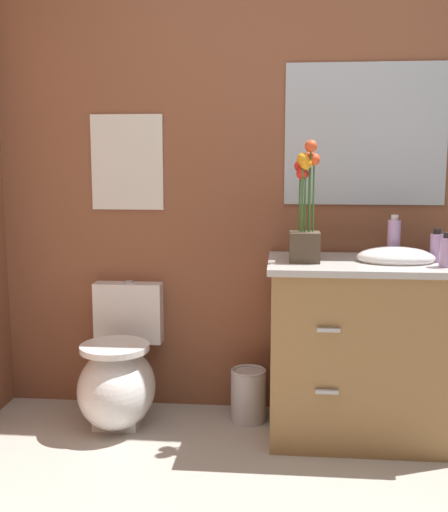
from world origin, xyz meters
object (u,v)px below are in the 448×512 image
Objects in this scene: flower_vase at (305,217)px; lotion_bottle at (437,247)px; wall_mirror at (365,134)px; soap_bottle at (394,239)px; trash_bin at (248,395)px; vanity_cabinet at (367,347)px; hand_wash_bottle at (447,252)px; wall_poster at (127,162)px; toilet at (119,377)px.

flower_vase reaches higher than lotion_bottle.
lotion_bottle is 0.67m from wall_mirror.
trash_bin is at bearing 176.39° from soap_bottle.
vanity_cabinet reaches higher than hand_wash_bottle.
lotion_bottle is (0.61, 0.05, -0.14)m from flower_vase.
wall_poster is at bearing 164.73° from trash_bin.
flower_vase is at bearing -19.88° from wall_poster.
wall_mirror reaches higher than trash_bin.
lotion_bottle reaches higher than toilet.
soap_bottle is 1.40m from wall_poster.
vanity_cabinet reaches higher than toilet.
vanity_cabinet is at bearing -148.28° from soap_bottle.
flower_vase is 0.64m from hand_wash_bottle.
lotion_bottle is at bearing -0.31° from toilet.
soap_bottle reaches higher than trash_bin.
trash_bin is (-0.88, 0.10, -0.79)m from lotion_bottle.
trash_bin is 0.34× the size of wall_mirror.
wall_poster reaches higher than vanity_cabinet.
hand_wash_bottle is (0.32, -0.12, 0.48)m from vanity_cabinet.
vanity_cabinet is 0.59m from hand_wash_bottle.
vanity_cabinet is 2.11× the size of wall_poster.
wall_mirror is (1.22, 0.00, 0.14)m from wall_poster.
trash_bin is at bearing -15.27° from wall_poster.
wall_poster is (-1.53, 0.42, 0.39)m from hand_wash_bottle.
hand_wash_bottle is 0.31× the size of wall_poster.
hand_wash_bottle is (0.62, -0.09, -0.14)m from flower_vase.
wall_poster reaches higher than flower_vase.
toilet is 1.67m from lotion_bottle.
wall_poster reaches higher than soap_bottle.
soap_bottle is at bearing 163.54° from lotion_bottle.
flower_vase is 1.00m from wall_poster.
lotion_bottle is 0.57× the size of trash_bin.
vanity_cabinet is at bearing -1.24° from toilet.
vanity_cabinet is 1.85× the size of flower_vase.
flower_vase is 0.97m from trash_bin.
toilet is 1.24× the size of flower_vase.
flower_vase is at bearing -173.19° from vanity_cabinet.
lotion_bottle is at bearing -6.43° from trash_bin.
lotion_bottle and hand_wash_bottle have the same top height.
hand_wash_bottle is at bearing -21.51° from vanity_cabinet.
toilet is 1.41× the size of wall_poster.
wall_poster is at bearing 160.12° from flower_vase.
soap_bottle is at bearing 14.53° from flower_vase.
flower_vase is 0.45m from soap_bottle.
wall_poster is at bearing 180.00° from wall_mirror.
soap_bottle reaches higher than hand_wash_bottle.
wall_mirror is (-0.31, 0.28, 0.53)m from lotion_bottle.
lotion_bottle is at bearing -10.26° from wall_poster.
soap_bottle is at bearing -9.37° from wall_poster.
soap_bottle reaches higher than vanity_cabinet.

